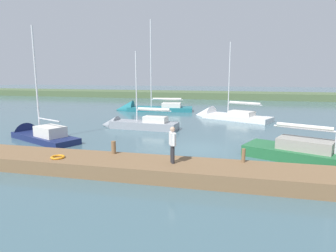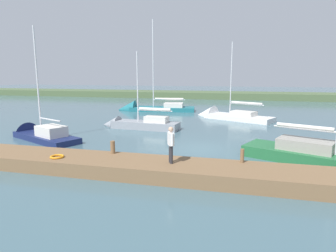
# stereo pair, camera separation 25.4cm
# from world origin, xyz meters

# --- Properties ---
(ground_plane) EXTENTS (200.00, 200.00, 0.00)m
(ground_plane) POSITION_xyz_m (0.00, 0.00, 0.00)
(ground_plane) COLOR #42606B
(far_shoreline) EXTENTS (180.00, 8.00, 2.40)m
(far_shoreline) POSITION_xyz_m (0.00, -40.83, 0.00)
(far_shoreline) COLOR #4C603D
(far_shoreline) RESTS_ON ground_plane
(dock_pier) EXTENTS (25.49, 2.47, 0.66)m
(dock_pier) POSITION_xyz_m (0.00, 5.41, 0.33)
(dock_pier) COLOR brown
(dock_pier) RESTS_ON ground_plane
(mooring_post_near) EXTENTS (0.17, 0.17, 0.64)m
(mooring_post_near) POSITION_xyz_m (-2.55, 4.55, 0.98)
(mooring_post_near) COLOR brown
(mooring_post_near) RESTS_ON dock_pier
(mooring_post_far) EXTENTS (0.23, 0.23, 0.65)m
(mooring_post_far) POSITION_xyz_m (3.82, 4.55, 0.98)
(mooring_post_far) COLOR brown
(mooring_post_far) RESTS_ON dock_pier
(life_ring_buoy) EXTENTS (0.66, 0.66, 0.10)m
(life_ring_buoy) POSITION_xyz_m (6.12, 5.91, 0.71)
(life_ring_buoy) COLOR orange
(life_ring_buoy) RESTS_ON dock_pier
(sailboat_far_right) EXTENTS (7.45, 4.76, 8.81)m
(sailboat_far_right) POSITION_xyz_m (12.09, -0.21, 0.17)
(sailboat_far_right) COLOR navy
(sailboat_far_right) RESTS_ON ground_plane
(sailboat_near_dock) EXTENTS (8.74, 5.96, 8.99)m
(sailboat_near_dock) POSITION_xyz_m (-0.77, -13.42, 0.14)
(sailboat_near_dock) COLOR white
(sailboat_near_dock) RESTS_ON ground_plane
(sailboat_far_left) EXTENTS (7.15, 2.26, 7.23)m
(sailboat_far_left) POSITION_xyz_m (6.36, -5.72, 0.23)
(sailboat_far_left) COLOR gray
(sailboat_far_left) RESTS_ON ground_plane
(sailboat_behind_pier) EXTENTS (10.17, 3.79, 12.46)m
(sailboat_behind_pier) POSITION_xyz_m (9.08, -17.76, 0.18)
(sailboat_behind_pier) COLOR #1E6B75
(sailboat_behind_pier) RESTS_ON ground_plane
(person_on_dock) EXTENTS (0.40, 0.58, 1.67)m
(person_on_dock) POSITION_xyz_m (0.59, 5.40, 1.62)
(person_on_dock) COLOR #28282D
(person_on_dock) RESTS_ON dock_pier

